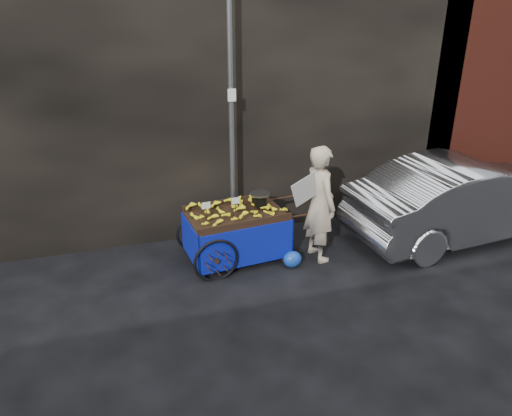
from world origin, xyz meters
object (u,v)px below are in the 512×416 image
object	(u,v)px
banana_cart	(233,219)
parked_car	(466,198)
vendor	(320,204)
plastic_bag	(292,259)

from	to	relation	value
banana_cart	parked_car	world-z (taller)	parked_car
banana_cart	vendor	size ratio (longest dim) A/B	1.15
banana_cart	vendor	distance (m)	1.30
vendor	parked_car	bearing A→B (deg)	-99.21
plastic_bag	parked_car	size ratio (longest dim) A/B	0.07
vendor	banana_cart	bearing A→B (deg)	66.52
vendor	plastic_bag	distance (m)	0.92
banana_cart	plastic_bag	distance (m)	1.06
parked_car	plastic_bag	bearing A→B (deg)	88.32
plastic_bag	parked_car	xyz separation A→B (m)	(3.09, 0.18, 0.54)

